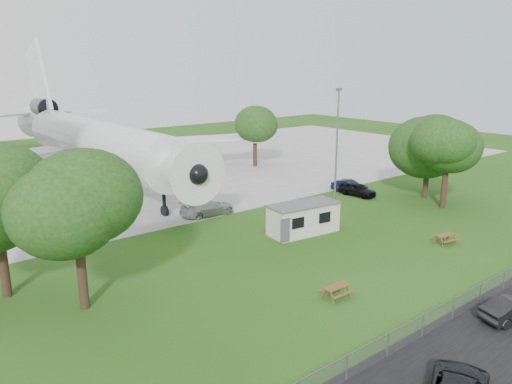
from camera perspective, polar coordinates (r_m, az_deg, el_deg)
ground at (r=35.61m, az=7.23°, el=-8.96°), size 160.00×160.00×0.00m
asphalt_strip at (r=29.20m, az=26.62°, el=-16.04°), size 120.00×8.00×0.02m
concrete_apron at (r=66.49m, az=-16.96°, el=1.60°), size 120.00×46.00×0.03m
airliner at (r=62.89m, az=-18.25°, el=5.67°), size 46.36×47.73×17.69m
site_cabin at (r=42.72m, az=5.44°, el=-3.00°), size 6.89×3.41×2.62m
picnic_west at (r=32.08m, az=9.16°, el=-11.79°), size 1.84×1.54×0.76m
picnic_east at (r=43.28m, az=20.75°, el=-5.51°), size 2.05×1.81×0.76m
fence at (r=30.52m, az=20.52°, el=-14.03°), size 58.00×0.04×1.30m
lamp_mast at (r=43.70m, az=9.14°, el=3.61°), size 0.16×0.16×12.00m
tree_west_small at (r=29.88m, az=-19.93°, el=-1.46°), size 6.55×6.55×9.63m
tree_east_front at (r=52.40m, az=21.11°, el=4.87°), size 6.47×6.47×9.49m
tree_east_back at (r=56.02m, az=19.17°, el=4.95°), size 7.87×7.87×9.55m
tree_far_apron at (r=69.84m, az=-0.12°, el=7.44°), size 6.07×6.07×8.60m
car_ne_hatch at (r=55.75m, az=11.51°, el=0.29°), size 2.07×4.35×1.44m
car_ne_sedan at (r=57.12m, az=10.65°, el=0.63°), size 2.44×4.37×1.36m
car_apron_van at (r=47.80m, az=-5.59°, el=-1.78°), size 5.46×2.46×1.55m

